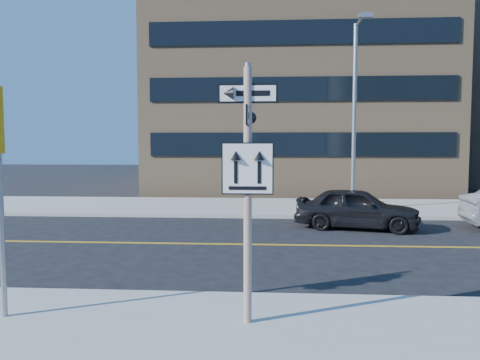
{
  "coord_description": "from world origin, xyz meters",
  "views": [
    {
      "loc": [
        0.34,
        -9.74,
        2.96
      ],
      "look_at": [
        -0.54,
        4.0,
        1.93
      ],
      "focal_mm": 35.0,
      "sensor_mm": 36.0,
      "label": 1
    }
  ],
  "objects": [
    {
      "name": "ground",
      "position": [
        0.0,
        0.0,
        0.0
      ],
      "size": [
        120.0,
        120.0,
        0.0
      ],
      "primitive_type": "plane",
      "color": "black",
      "rests_on": "ground"
    },
    {
      "name": "sign_pole",
      "position": [
        0.0,
        -2.51,
        2.44
      ],
      "size": [
        0.92,
        0.92,
        4.06
      ],
      "color": "beige",
      "rests_on": "near_sidewalk"
    },
    {
      "name": "parked_car_a",
      "position": [
        3.42,
        6.9,
        0.73
      ],
      "size": [
        2.65,
        4.58,
        1.46
      ],
      "primitive_type": "imported",
      "rotation": [
        0.0,
        0.0,
        1.34
      ],
      "color": "black",
      "rests_on": "ground"
    },
    {
      "name": "streetlight_a",
      "position": [
        4.0,
        10.76,
        4.76
      ],
      "size": [
        0.55,
        2.25,
        8.0
      ],
      "color": "gray",
      "rests_on": "far_sidewalk"
    },
    {
      "name": "building_brick",
      "position": [
        2.0,
        25.0,
        9.0
      ],
      "size": [
        18.0,
        18.0,
        18.0
      ],
      "primitive_type": "cube",
      "color": "tan",
      "rests_on": "ground"
    }
  ]
}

